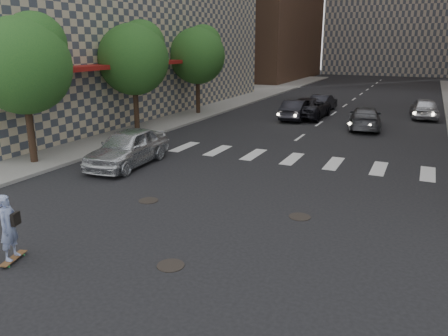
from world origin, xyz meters
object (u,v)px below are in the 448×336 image
object	(u,v)px
traffic_car_e	(323,103)
tree_c	(199,53)
silver_sedan	(128,147)
traffic_car_d	(424,108)
traffic_car_c	(309,108)
skateboarder	(9,227)
traffic_car_b	(365,118)
tree_a	(25,61)
tree_b	(135,56)
traffic_car_a	(296,110)

from	to	relation	value
traffic_car_e	tree_c	bearing A→B (deg)	38.43
silver_sedan	traffic_car_d	world-z (taller)	silver_sedan
traffic_car_c	skateboarder	bearing A→B (deg)	87.82
traffic_car_d	traffic_car_e	world-z (taller)	traffic_car_d
traffic_car_b	traffic_car_e	size ratio (longest dim) A/B	1.19
tree_a	traffic_car_c	bearing A→B (deg)	65.88
tree_c	traffic_car_b	world-z (taller)	tree_c
skateboarder	traffic_car_d	bearing A→B (deg)	55.91
traffic_car_c	traffic_car_d	size ratio (longest dim) A/B	1.20
tree_b	traffic_car_a	distance (m)	12.23
tree_c	traffic_car_a	xyz separation A→B (m)	(7.45, 0.86, -3.93)
skateboarder	silver_sedan	bearing A→B (deg)	91.95
skateboarder	traffic_car_e	xyz separation A→B (m)	(1.46, 29.00, -0.28)
tree_b	traffic_car_d	xyz separation A→B (m)	(15.95, 13.41, -3.88)
skateboarder	traffic_car_d	distance (m)	29.96
tree_c	skateboarder	size ratio (longest dim) A/B	3.63
skateboarder	traffic_car_e	distance (m)	29.04
tree_b	tree_a	bearing A→B (deg)	-90.00
skateboarder	traffic_car_c	bearing A→B (deg)	70.76
skateboarder	traffic_car_e	bearing A→B (deg)	70.71
skateboarder	traffic_car_c	world-z (taller)	skateboarder
silver_sedan	traffic_car_a	world-z (taller)	silver_sedan
traffic_car_a	traffic_car_e	bearing A→B (deg)	-103.57
skateboarder	traffic_car_a	xyz separation A→B (m)	(0.60, 24.00, -0.24)
silver_sedan	traffic_car_d	distance (m)	23.15
tree_a	tree_c	world-z (taller)	same
tree_b	traffic_car_b	bearing A→B (deg)	30.30
tree_b	silver_sedan	distance (m)	8.42
silver_sedan	traffic_car_a	bearing A→B (deg)	72.86
tree_b	traffic_car_b	xyz separation A→B (m)	(12.52, 7.32, -3.94)
traffic_car_c	traffic_car_b	bearing A→B (deg)	148.48
tree_a	traffic_car_e	distance (m)	23.73
tree_b	skateboarder	bearing A→B (deg)	-65.62
skateboarder	traffic_car_b	size ratio (longest dim) A/B	0.37
skateboarder	silver_sedan	size ratio (longest dim) A/B	0.37
traffic_car_c	traffic_car_d	xyz separation A→B (m)	(7.85, 3.31, 0.02)
traffic_car_a	traffic_car_e	distance (m)	5.08
tree_a	traffic_car_d	world-z (taller)	tree_a
tree_b	traffic_car_c	bearing A→B (deg)	51.26
traffic_car_b	traffic_car_c	bearing A→B (deg)	-39.91
tree_c	traffic_car_a	size ratio (longest dim) A/B	1.52
tree_b	tree_c	distance (m)	8.00
tree_a	traffic_car_d	size ratio (longest dim) A/B	1.47
tree_c	tree_b	bearing A→B (deg)	-90.00
skateboarder	silver_sedan	distance (m)	9.22
traffic_car_d	silver_sedan	bearing A→B (deg)	53.25
silver_sedan	traffic_car_b	xyz separation A→B (m)	(8.57, 13.71, -0.13)
tree_c	traffic_car_d	world-z (taller)	tree_c
traffic_car_e	skateboarder	bearing A→B (deg)	90.35
tree_a	traffic_car_b	xyz separation A→B (m)	(12.52, 15.32, -3.94)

